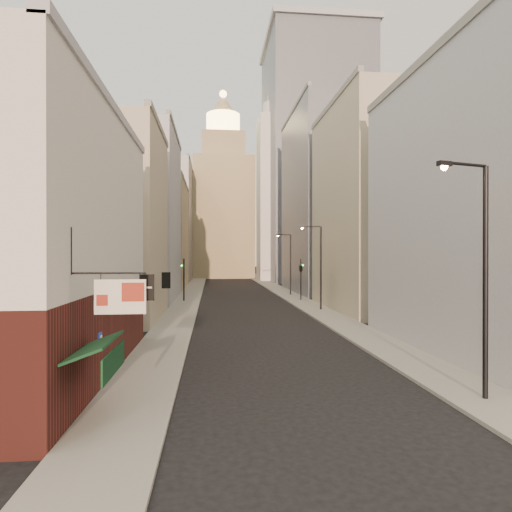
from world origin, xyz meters
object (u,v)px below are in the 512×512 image
Objects in this scene: clock_tower at (223,204)px; traffic_light_right at (301,268)px; streetlamp_near at (481,267)px; white_tower at (277,192)px; streetlamp_far at (289,261)px; streetlamp_mid at (319,262)px; traffic_light_left at (184,272)px.

clock_tower reaches higher than traffic_light_right.
clock_tower is 8.98× the size of traffic_light_right.
streetlamp_near reaches higher than traffic_light_right.
clock_tower is 55.88m from traffic_light_right.
streetlamp_far is (-3.49, -33.18, -13.96)m from white_tower.
clock_tower is at bearing -88.41° from traffic_light_right.
white_tower is 75.38m from streetlamp_near.
streetlamp_mid is (7.68, -62.23, -12.92)m from clock_tower.
traffic_light_left and traffic_light_right have the same top height.
traffic_light_right is (0.23, -6.44, -0.71)m from streetlamp_far.
clock_tower is 8.98× the size of traffic_light_left.
streetlamp_near is at bearing 98.72° from traffic_light_left.
white_tower is 45.25m from traffic_light_left.
streetlamp_far is (7.51, -47.18, -12.99)m from clock_tower.
streetlamp_mid is 16.34m from traffic_light_left.
streetlamp_near is 34.45m from traffic_light_right.
traffic_light_right is (13.59, -0.45, 0.47)m from traffic_light_left.
streetlamp_mid is at bearing -100.25° from streetlamp_far.
clock_tower is at bearing 88.14° from streetlamp_far.
traffic_light_right is at bearing -98.89° from streetlamp_far.
streetlamp_near reaches higher than traffic_light_left.
streetlamp_near is (-3.74, -74.06, -13.57)m from white_tower.
clock_tower is 17.83m from white_tower.
traffic_light_left is at bearing -166.75° from streetlamp_far.
traffic_light_right is (0.48, 34.43, -1.10)m from streetlamp_near.
streetlamp_far is (-0.17, 15.05, -0.07)m from streetlamp_mid.
clock_tower is 1.08× the size of white_tower.
streetlamp_far is at bearing 101.67° from streetlamp_mid.
white_tower is at bearing -51.84° from clock_tower.
streetlamp_near is at bearing -92.89° from white_tower.
streetlamp_mid is 1.65× the size of traffic_light_left.
traffic_light_right is at bearing -81.79° from clock_tower.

